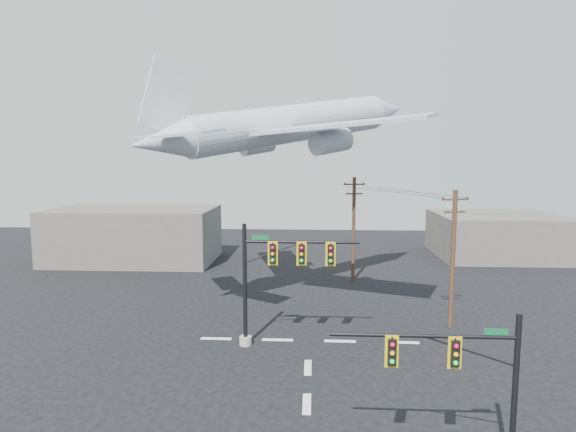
# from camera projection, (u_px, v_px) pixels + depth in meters

# --- Properties ---
(lane_markings) EXTENTS (14.00, 21.20, 0.01)m
(lane_markings) POSITION_uv_depth(u_px,v_px,m) (307.00, 390.00, 24.20)
(lane_markings) COLOR silver
(lane_markings) RESTS_ON ground
(signal_mast_near) EXTENTS (6.99, 0.68, 6.19)m
(signal_mast_near) POSITION_uv_depth(u_px,v_px,m) (473.00, 389.00, 17.32)
(signal_mast_near) COLOR #99988B
(signal_mast_near) RESTS_ON ground
(signal_mast_far) EXTENTS (7.38, 0.84, 7.67)m
(signal_mast_far) POSITION_uv_depth(u_px,v_px,m) (273.00, 278.00, 29.44)
(signal_mast_far) COLOR #99988B
(signal_mast_far) RESTS_ON ground
(utility_pole_a) EXTENTS (1.89, 0.48, 9.50)m
(utility_pole_a) POSITION_uv_depth(u_px,v_px,m) (453.00, 257.00, 32.71)
(utility_pole_a) COLOR #472E1E
(utility_pole_a) RESTS_ON ground
(utility_pole_b) EXTENTS (2.00, 0.33, 9.86)m
(utility_pole_b) POSITION_uv_depth(u_px,v_px,m) (354.00, 227.00, 45.21)
(utility_pole_b) COLOR #472E1E
(utility_pole_b) RESTS_ON ground
(power_lines) EXTENTS (7.49, 12.33, 0.03)m
(power_lines) POSITION_uv_depth(u_px,v_px,m) (397.00, 191.00, 38.48)
(power_lines) COLOR black
(airliner) EXTENTS (22.16, 21.13, 6.88)m
(airliner) POSITION_uv_depth(u_px,v_px,m) (292.00, 125.00, 36.57)
(airliner) COLOR silver
(building_left) EXTENTS (18.00, 10.00, 6.00)m
(building_left) POSITION_uv_depth(u_px,v_px,m) (134.00, 235.00, 54.32)
(building_left) COLOR #605B55
(building_left) RESTS_ON ground
(building_right) EXTENTS (14.00, 12.00, 5.00)m
(building_right) POSITION_uv_depth(u_px,v_px,m) (497.00, 235.00, 57.08)
(building_right) COLOR #605B55
(building_right) RESTS_ON ground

